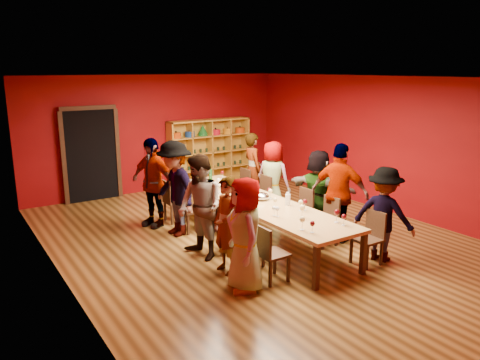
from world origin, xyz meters
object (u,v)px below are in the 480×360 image
object	(u,v)px
chair_person_left_0	(269,251)
person_right_3	(273,178)
person_left_4	(152,182)
person_right_2	(318,190)
spittoon_bowl	(262,196)
person_left_2	(200,207)
chair_person_right_3	(262,194)
chair_person_left_2	(221,225)
person_left_3	(175,189)
chair_person_right_4	(241,186)
chair_person_left_4	(172,199)
person_left_0	(245,235)
person_right_0	(384,214)
chair_person_left_1	(245,238)
chair_person_right_0	(371,235)
person_right_1	(340,193)
chair_person_right_2	(302,209)
shelving_unit	(209,149)
person_right_4	(253,169)
wine_bottle	(211,175)
chair_person_right_1	(327,218)
chair_person_left_3	(188,208)
person_left_1	(227,225)
tasting_table	(258,204)

from	to	relation	value
chair_person_left_0	person_right_3	xyz separation A→B (m)	(2.11, 2.70, 0.32)
person_left_4	person_right_3	bearing A→B (deg)	52.05
person_right_2	spittoon_bowl	distance (m)	1.22
person_left_2	chair_person_right_3	distance (m)	2.61
chair_person_left_2	person_left_3	distance (m)	1.36
chair_person_right_4	spittoon_bowl	world-z (taller)	spittoon_bowl
chair_person_left_4	spittoon_bowl	distance (m)	2.08
chair_person_right_3	chair_person_left_0	bearing A→B (deg)	-123.96
person_left_2	person_left_0	bearing A→B (deg)	-6.07
person_right_3	chair_person_right_4	world-z (taller)	person_right_3
person_left_0	person_right_0	world-z (taller)	person_left_0
chair_person_left_1	chair_person_right_0	distance (m)	2.08
chair_person_right_0	chair_person_left_2	bearing A→B (deg)	136.22
person_right_1	person_left_4	bearing A→B (deg)	18.58
person_right_1	chair_person_right_2	bearing A→B (deg)	-1.72
person_left_0	person_left_3	xyz separation A→B (m)	(0.16, 2.65, 0.08)
shelving_unit	person_left_2	distance (m)	5.26
chair_person_left_4	chair_person_right_4	xyz separation A→B (m)	(1.82, 0.13, 0.00)
chair_person_right_3	person_right_4	bearing A→B (deg)	68.65
shelving_unit	person_right_3	xyz separation A→B (m)	(-0.19, -3.19, -0.17)
wine_bottle	chair_person_left_4	bearing A→B (deg)	-172.49
shelving_unit	chair_person_right_2	bearing A→B (deg)	-96.13
chair_person_right_1	chair_person_left_3	bearing A→B (deg)	132.54
shelving_unit	chair_person_right_1	world-z (taller)	shelving_unit
person_left_1	wine_bottle	distance (m)	3.17
tasting_table	shelving_unit	distance (m)	4.55
person_left_3	chair_person_right_4	xyz separation A→B (m)	(2.09, 0.86, -0.43)
person_right_3	person_left_0	bearing A→B (deg)	113.94
shelving_unit	person_left_4	xyz separation A→B (m)	(-2.73, -2.51, -0.07)
person_left_0	person_right_0	bearing A→B (deg)	99.15
person_right_1	chair_person_right_2	size ratio (longest dim) A/B	2.08
person_right_2	person_right_3	world-z (taller)	same
person_left_2	wine_bottle	bearing A→B (deg)	141.33
person_left_1	chair_person_right_2	world-z (taller)	person_left_1
person_left_2	chair_person_left_4	bearing A→B (deg)	163.46
person_left_0	person_left_2	xyz separation A→B (m)	(0.02, 1.39, 0.05)
person_right_2	chair_person_right_4	distance (m)	2.21
chair_person_left_0	person_left_0	size ratio (longest dim) A/B	0.53
chair_person_right_1	person_right_4	bearing A→B (deg)	83.65
person_left_1	chair_person_left_3	bearing A→B (deg)	166.66
person_right_1	person_right_2	xyz separation A→B (m)	(0.11, 0.70, -0.11)
chair_person_right_1	chair_person_right_2	size ratio (longest dim) A/B	1.00
chair_person_right_2	person_left_0	bearing A→B (deg)	-148.70
person_right_4	spittoon_bowl	distance (m)	2.21
chair_person_left_0	chair_person_right_0	distance (m)	1.85
chair_person_right_0	person_left_1	bearing A→B (deg)	155.10
person_right_4	chair_person_left_3	bearing A→B (deg)	120.67
person_right_2	person_right_3	xyz separation A→B (m)	(-0.11, 1.34, -0.00)
person_left_0	person_right_0	distance (m)	2.56
person_left_1	person_right_1	distance (m)	2.46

